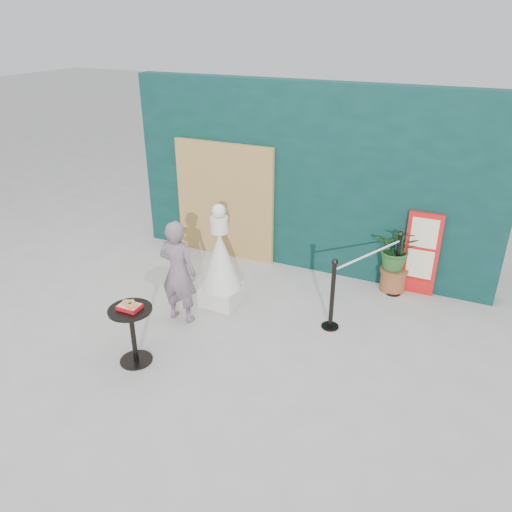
% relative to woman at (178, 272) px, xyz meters
% --- Properties ---
extents(ground, '(60.00, 60.00, 0.00)m').
position_rel_woman_xyz_m(ground, '(0.97, -0.81, -0.74)').
color(ground, '#ADAAA5').
rests_on(ground, ground).
extents(back_wall, '(6.00, 0.30, 3.00)m').
position_rel_woman_xyz_m(back_wall, '(0.97, 2.34, 0.76)').
color(back_wall, black).
rests_on(back_wall, ground).
extents(bamboo_fence, '(1.80, 0.08, 2.00)m').
position_rel_woman_xyz_m(bamboo_fence, '(-0.43, 2.13, 0.26)').
color(bamboo_fence, tan).
rests_on(bamboo_fence, ground).
extents(woman, '(0.55, 0.36, 1.47)m').
position_rel_woman_xyz_m(woman, '(0.00, 0.00, 0.00)').
color(woman, slate).
rests_on(woman, ground).
extents(menu_board, '(0.50, 0.07, 1.30)m').
position_rel_woman_xyz_m(menu_board, '(2.87, 2.15, -0.09)').
color(menu_board, red).
rests_on(menu_board, ground).
extents(statue, '(0.60, 0.60, 1.55)m').
position_rel_woman_xyz_m(statue, '(0.31, 0.62, -0.10)').
color(statue, silver).
rests_on(statue, ground).
extents(cafe_table, '(0.52, 0.52, 0.75)m').
position_rel_woman_xyz_m(cafe_table, '(0.01, -1.05, -0.24)').
color(cafe_table, black).
rests_on(cafe_table, ground).
extents(food_basket, '(0.26, 0.19, 0.11)m').
position_rel_woman_xyz_m(food_basket, '(0.01, -1.05, 0.05)').
color(food_basket, '#B11216').
rests_on(food_basket, cafe_table).
extents(planter, '(0.63, 0.54, 1.06)m').
position_rel_woman_xyz_m(planter, '(2.52, 2.07, -0.12)').
color(planter, brown).
rests_on(planter, ground).
extents(stanchion_barrier, '(0.84, 1.54, 1.03)m').
position_rel_woman_xyz_m(stanchion_barrier, '(2.26, 1.32, -0.24)').
color(stanchion_barrier, black).
rests_on(stanchion_barrier, ground).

